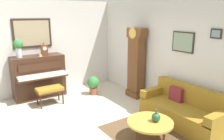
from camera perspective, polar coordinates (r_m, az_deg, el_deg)
name	(u,v)px	position (r m, az deg, el deg)	size (l,w,h in m)	color
ground_plane	(81,126)	(5.14, -7.91, -14.13)	(6.40, 6.00, 0.10)	beige
wall_left	(41,47)	(7.04, -17.85, 5.61)	(0.13, 4.90, 2.80)	silver
wall_back	(161,52)	(6.04, 12.51, 4.57)	(5.30, 0.13, 2.80)	silver
area_rug	(156,138)	(4.65, 11.44, -16.87)	(2.10, 1.50, 0.01)	brown
piano	(39,76)	(6.78, -18.42, -1.56)	(0.87, 1.44, 1.23)	#3D2316
piano_bench	(50,90)	(6.16, -15.85, -5.05)	(0.42, 0.70, 0.48)	#3D2316
grandfather_clock	(136,65)	(6.41, 6.21, 1.37)	(0.52, 0.34, 2.03)	brown
couch	(183,110)	(5.22, 17.98, -9.84)	(1.90, 0.80, 0.84)	olive
coffee_table	(150,123)	(4.38, 9.85, -13.26)	(0.88, 0.88, 0.40)	gold
mantel_clock	(44,49)	(6.68, -17.14, 5.17)	(0.13, 0.18, 0.38)	brown
flower_vase	(18,46)	(6.50, -23.13, 5.69)	(0.26, 0.26, 0.58)	silver
teacup	(40,56)	(6.52, -18.07, 3.57)	(0.12, 0.12, 0.06)	beige
green_jug	(156,117)	(4.34, 11.31, -11.91)	(0.17, 0.17, 0.24)	#234C33
potted_plant	(93,84)	(6.72, -4.87, -3.67)	(0.36, 0.36, 0.56)	#935138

